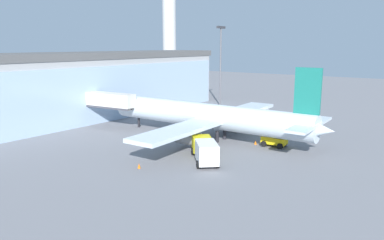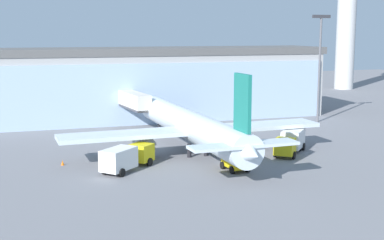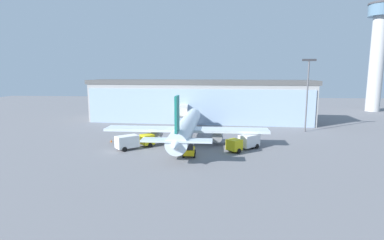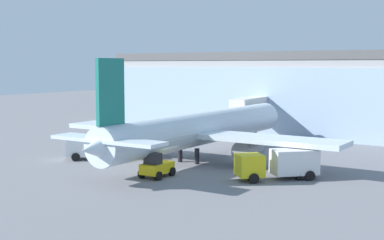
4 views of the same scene
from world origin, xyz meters
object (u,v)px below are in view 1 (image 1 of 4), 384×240
Objects in this scene: fuel_truck at (268,120)px; safety_cone_wingtip at (139,166)px; jet_bridge at (104,101)px; safety_cone_nose at (255,142)px; apron_light_mast at (221,59)px; catering_truck at (205,149)px; baggage_cart at (261,124)px; airplane at (210,117)px; pushback_tug at (275,139)px; control_tower at (169,18)px.

fuel_truck is 12.31× the size of safety_cone_wingtip.
jet_bridge is 26.14m from safety_cone_nose.
apron_light_mast is 42.57m from catering_truck.
baggage_cart reaches higher than safety_cone_wingtip.
jet_bridge is 1.72× the size of fuel_truck.
pushback_tug is at bearing -171.28° from airplane.
jet_bridge is 18.96m from airplane.
pushback_tug is (1.45, -9.45, -2.32)m from airplane.
catering_truck is 2.12× the size of pushback_tug.
safety_cone_nose is at bearing -20.70° from safety_cone_wingtip.
control_tower is 97.27m from catering_truck.
jet_bridge is 31.08m from apron_light_mast.
jet_bridge is at bearing 56.53° from safety_cone_wingtip.
jet_bridge is at bearing 33.54° from catering_truck.
catering_truck is (-6.63, -23.99, -2.84)m from jet_bridge.
apron_light_mast is at bearing -115.66° from baggage_cart.
safety_cone_nose is at bearing 7.95° from pushback_tug.
control_tower is 5.65× the size of fuel_truck.
apron_light_mast reaches higher than fuel_truck.
control_tower is 80.99m from baggage_cart.
fuel_truck is 12.31× the size of safety_cone_nose.
apron_light_mast is at bearing -13.09° from catering_truck.
safety_cone_wingtip is (-78.53, -56.74, -22.27)m from control_tower.
catering_truck is (-9.45, -5.27, -1.82)m from airplane.
airplane is 7.53m from safety_cone_nose.
fuel_truck is (20.70, 1.08, 0.00)m from catering_truck.
control_tower is at bearing -114.40° from baggage_cart.
apron_light_mast is (-35.63, -41.94, -12.17)m from control_tower.
airplane is (-27.32, -14.23, -7.08)m from apron_light_mast.
apron_light_mast reaches higher than safety_cone_wingtip.
safety_cone_nose is 17.69m from safety_cone_wingtip.
airplane is 5.12× the size of catering_truck.
fuel_truck is 27.10m from safety_cone_wingtip.
jet_bridge is 0.33× the size of airplane.
apron_light_mast is at bearing -50.07° from pushback_tug.
jet_bridge is 23.48m from safety_cone_wingtip.
safety_cone_nose is at bearing -134.54° from control_tower.
baggage_cart is 12.46m from pushback_tug.
control_tower reaches higher than catering_truck.
control_tower reaches higher than baggage_cart.
airplane reaches higher than fuel_truck.
baggage_cart is (-15.37, -16.99, -9.87)m from apron_light_mast.
catering_truck and fuel_truck have the same top height.
safety_cone_wingtip is (-27.53, 2.19, -0.23)m from baggage_cart.
control_tower is at bearing -0.71° from catering_truck.
pushback_tug is (4.28, -28.17, -3.34)m from jet_bridge.
safety_cone_wingtip is at bearing -160.96° from apron_light_mast.
jet_bridge is at bearing -150.35° from control_tower.
catering_truck is at bearing 159.73° from jet_bridge.
safety_cone_wingtip is at bearing 92.08° from airplane.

